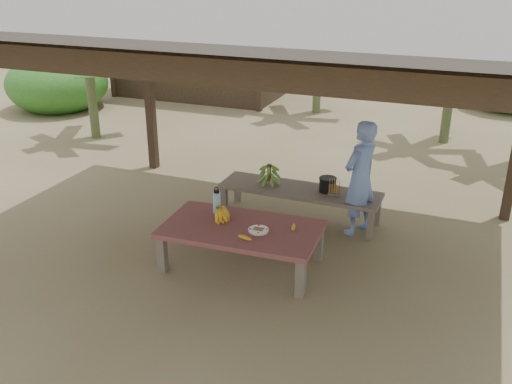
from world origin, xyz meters
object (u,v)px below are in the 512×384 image
at_px(work_table, 242,232).
at_px(woman, 360,178).
at_px(bench, 300,192).
at_px(cooking_pot, 328,185).
at_px(water_flask, 217,202).
at_px(plate, 258,230).
at_px(ripe_banana_bunch, 218,212).

xyz_separation_m(work_table, woman, (1.06, 1.37, 0.32)).
bearing_deg(bench, work_table, -99.02).
bearing_deg(cooking_pot, water_flask, -129.76).
xyz_separation_m(bench, woman, (0.82, -0.09, 0.36)).
height_order(water_flask, cooking_pot, water_flask).
bearing_deg(work_table, woman, 49.43).
relative_size(plate, water_flask, 0.70).
xyz_separation_m(cooking_pot, woman, (0.45, -0.14, 0.21)).
xyz_separation_m(ripe_banana_bunch, plate, (0.57, -0.13, -0.07)).
distance_m(bench, water_flask, 1.40).
distance_m(work_table, bench, 1.49).
height_order(bench, woman, woman).
relative_size(cooking_pot, woman, 0.15).
bearing_deg(cooking_pot, plate, -103.83).
bearing_deg(woman, cooking_pot, -80.38).
height_order(plate, cooking_pot, cooking_pot).
bearing_deg(woman, work_table, -10.95).
distance_m(plate, cooking_pot, 1.60).
xyz_separation_m(plate, cooking_pot, (0.38, 1.56, 0.03)).
bearing_deg(cooking_pot, woman, -17.23).
relative_size(work_table, woman, 1.22).
bearing_deg(water_flask, plate, -24.68).
relative_size(work_table, water_flask, 5.56).
height_order(work_table, water_flask, water_flask).
distance_m(ripe_banana_bunch, plate, 0.59).
bearing_deg(bench, cooking_pot, 7.73).
bearing_deg(work_table, cooking_pot, 65.27).
distance_m(work_table, plate, 0.25).
bearing_deg(work_table, plate, -13.34).
bearing_deg(ripe_banana_bunch, plate, -13.08).
bearing_deg(plate, cooking_pot, 76.17).
bearing_deg(ripe_banana_bunch, bench, 67.07).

